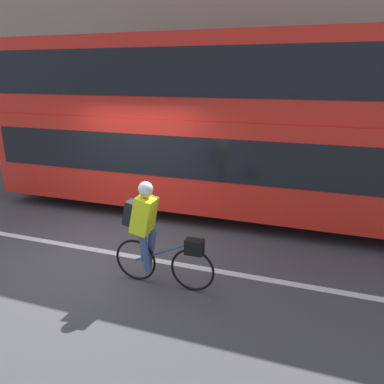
# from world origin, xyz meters

# --- Properties ---
(ground_plane) EXTENTS (80.00, 80.00, 0.00)m
(ground_plane) POSITION_xyz_m (0.00, 0.00, 0.00)
(ground_plane) COLOR #424244
(road_center_line) EXTENTS (50.00, 0.14, 0.01)m
(road_center_line) POSITION_xyz_m (0.00, -0.04, 0.00)
(road_center_line) COLOR silver
(road_center_line) RESTS_ON ground_plane
(sidewalk_curb) EXTENTS (60.00, 2.43, 0.12)m
(sidewalk_curb) POSITION_xyz_m (0.00, 5.70, 0.06)
(sidewalk_curb) COLOR gray
(sidewalk_curb) RESTS_ON ground_plane
(building_facade) EXTENTS (60.00, 0.30, 7.11)m
(building_facade) POSITION_xyz_m (0.00, 7.07, 3.55)
(building_facade) COLOR gray
(building_facade) RESTS_ON ground_plane
(bus) EXTENTS (9.79, 2.55, 3.78)m
(bus) POSITION_xyz_m (1.20, 2.72, 2.10)
(bus) COLOR black
(bus) RESTS_ON ground_plane
(cyclist_on_bike) EXTENTS (1.58, 0.32, 1.60)m
(cyclist_on_bike) POSITION_xyz_m (1.28, -0.69, 0.86)
(cyclist_on_bike) COLOR black
(cyclist_on_bike) RESTS_ON ground_plane
(street_sign_post) EXTENTS (0.36, 0.09, 2.62)m
(street_sign_post) POSITION_xyz_m (1.01, 5.58, 1.58)
(street_sign_post) COLOR #59595B
(street_sign_post) RESTS_ON sidewalk_curb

